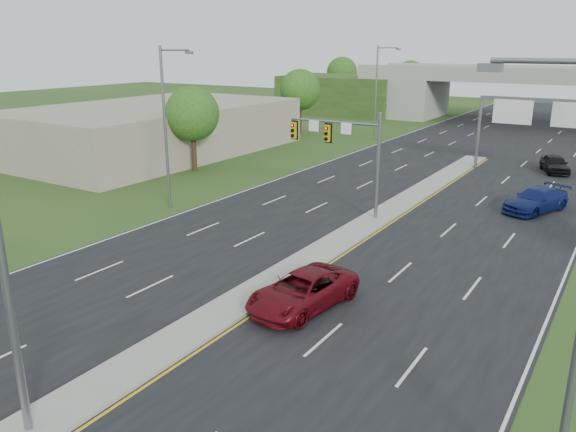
# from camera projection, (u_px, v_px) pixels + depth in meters

# --- Properties ---
(road) EXTENTS (24.00, 160.00, 0.02)m
(road) POSITION_uv_depth(u_px,v_px,m) (426.00, 189.00, 44.87)
(road) COLOR black
(road) RESTS_ON ground
(median) EXTENTS (2.00, 54.00, 0.16)m
(median) POSITION_uv_depth(u_px,v_px,m) (362.00, 227.00, 35.15)
(median) COLOR gray
(median) RESTS_ON road
(lane_markings) EXTENTS (23.72, 160.00, 0.01)m
(lane_markings) POSITION_uv_depth(u_px,v_px,m) (390.00, 205.00, 40.26)
(lane_markings) COLOR gold
(lane_markings) RESTS_ON road
(signal_mast_far) EXTENTS (6.62, 0.60, 7.00)m
(signal_mast_far) POSITION_uv_depth(u_px,v_px,m) (346.00, 146.00, 36.51)
(signal_mast_far) COLOR slate
(signal_mast_far) RESTS_ON ground
(sign_gantry) EXTENTS (11.58, 0.44, 6.67)m
(sign_gantry) POSITION_uv_depth(u_px,v_px,m) (546.00, 115.00, 47.93)
(sign_gantry) COLOR slate
(sign_gantry) RESTS_ON ground
(overpass) EXTENTS (80.00, 14.00, 8.10)m
(overpass) POSITION_uv_depth(u_px,v_px,m) (534.00, 99.00, 80.17)
(overpass) COLOR gray
(overpass) RESTS_ON ground
(lightpole_l_mid) EXTENTS (2.85, 0.25, 11.00)m
(lightpole_l_mid) POSITION_uv_depth(u_px,v_px,m) (167.00, 121.00, 37.79)
(lightpole_l_mid) COLOR slate
(lightpole_l_mid) RESTS_ON ground
(lightpole_l_far) EXTENTS (2.85, 0.25, 11.00)m
(lightpole_l_far) POSITION_uv_depth(u_px,v_px,m) (378.00, 88.00, 66.05)
(lightpole_l_far) COLOR slate
(lightpole_l_far) RESTS_ON ground
(tree_l_near) EXTENTS (4.80, 4.80, 7.60)m
(tree_l_near) POSITION_uv_depth(u_px,v_px,m) (192.00, 114.00, 49.57)
(tree_l_near) COLOR #382316
(tree_l_near) RESTS_ON ground
(tree_l_mid) EXTENTS (5.20, 5.20, 8.12)m
(tree_l_mid) POSITION_uv_depth(u_px,v_px,m) (300.00, 90.00, 71.71)
(tree_l_mid) COLOR #382316
(tree_l_mid) RESTS_ON ground
(tree_back_a) EXTENTS (6.00, 6.00, 8.85)m
(tree_back_a) POSITION_uv_depth(u_px,v_px,m) (342.00, 72.00, 110.28)
(tree_back_a) COLOR #382316
(tree_back_a) RESTS_ON ground
(tree_back_b) EXTENTS (5.60, 5.60, 8.32)m
(tree_back_b) POSITION_uv_depth(u_px,v_px,m) (410.00, 76.00, 103.20)
(tree_back_b) COLOR #382316
(tree_back_b) RESTS_ON ground
(commercial_building) EXTENTS (18.00, 30.00, 5.00)m
(commercial_building) POSITION_uv_depth(u_px,v_px,m) (154.00, 129.00, 59.51)
(commercial_building) COLOR gray
(commercial_building) RESTS_ON ground
(car_far_a) EXTENTS (3.34, 5.92, 1.56)m
(car_far_a) POSITION_uv_depth(u_px,v_px,m) (303.00, 291.00, 24.33)
(car_far_a) COLOR #5B0910
(car_far_a) RESTS_ON road
(car_far_b) EXTENTS (4.15, 5.93, 1.59)m
(car_far_b) POSITION_uv_depth(u_px,v_px,m) (536.00, 200.00, 38.49)
(car_far_b) COLOR #0E1956
(car_far_b) RESTS_ON road
(car_far_c) EXTENTS (3.41, 4.97, 1.57)m
(car_far_c) POSITION_uv_depth(u_px,v_px,m) (555.00, 164.00, 50.30)
(car_far_c) COLOR black
(car_far_c) RESTS_ON road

